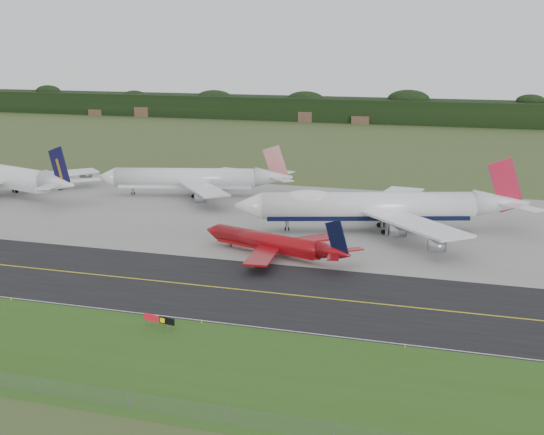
{
  "coord_description": "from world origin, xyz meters",
  "views": [
    {
      "loc": [
        45.8,
        -118.59,
        40.97
      ],
      "look_at": [
        0.9,
        22.0,
        6.6
      ],
      "focal_mm": 50.0,
      "sensor_mm": 36.0,
      "label": 1
    }
  ],
  "objects_px": {
    "jet_star_tail": "(196,179)",
    "taxiway_sign": "(159,319)",
    "jet_navy_gold": "(4,176)",
    "jet_red_737": "(275,243)",
    "jet_ba_747": "(378,206)"
  },
  "relations": [
    {
      "from": "jet_star_tail",
      "to": "taxiway_sign",
      "type": "xyz_separation_m",
      "value": [
        33.65,
        -91.7,
        -3.42
      ]
    },
    {
      "from": "jet_navy_gold",
      "to": "taxiway_sign",
      "type": "distance_m",
      "value": 114.62
    },
    {
      "from": "taxiway_sign",
      "to": "jet_navy_gold",
      "type": "bearing_deg",
      "value": 137.47
    },
    {
      "from": "jet_red_737",
      "to": "jet_star_tail",
      "type": "xyz_separation_m",
      "value": [
        -38.39,
        50.24,
        2.09
      ]
    },
    {
      "from": "jet_ba_747",
      "to": "jet_star_tail",
      "type": "bearing_deg",
      "value": 156.06
    },
    {
      "from": "jet_navy_gold",
      "to": "taxiway_sign",
      "type": "xyz_separation_m",
      "value": [
        84.43,
        -77.43,
        -3.75
      ]
    },
    {
      "from": "jet_star_tail",
      "to": "jet_navy_gold",
      "type": "bearing_deg",
      "value": -164.31
    },
    {
      "from": "jet_navy_gold",
      "to": "jet_red_737",
      "type": "bearing_deg",
      "value": -21.97
    },
    {
      "from": "jet_red_737",
      "to": "taxiway_sign",
      "type": "distance_m",
      "value": 41.76
    },
    {
      "from": "jet_star_tail",
      "to": "taxiway_sign",
      "type": "distance_m",
      "value": 97.74
    },
    {
      "from": "jet_star_tail",
      "to": "taxiway_sign",
      "type": "bearing_deg",
      "value": -69.85
    },
    {
      "from": "jet_red_737",
      "to": "taxiway_sign",
      "type": "xyz_separation_m",
      "value": [
        -4.74,
        -41.47,
        -1.33
      ]
    },
    {
      "from": "jet_navy_gold",
      "to": "taxiway_sign",
      "type": "bearing_deg",
      "value": -42.53
    },
    {
      "from": "jet_red_737",
      "to": "jet_star_tail",
      "type": "distance_m",
      "value": 63.26
    },
    {
      "from": "jet_ba_747",
      "to": "jet_star_tail",
      "type": "relative_size",
      "value": 1.21
    }
  ]
}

